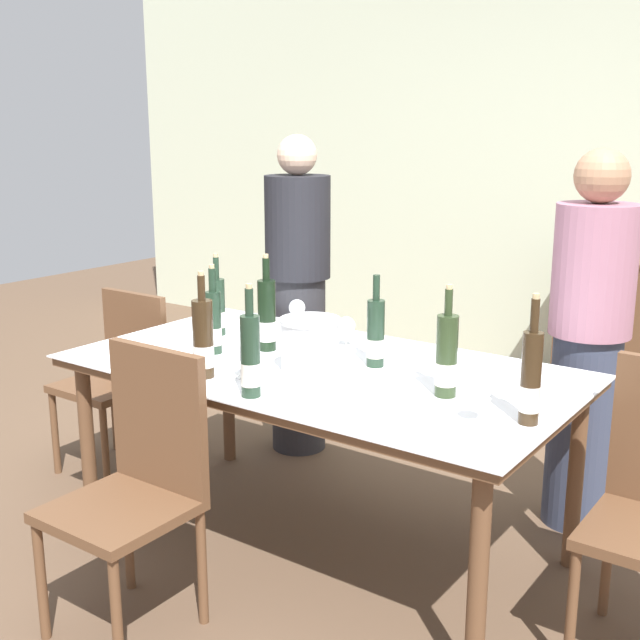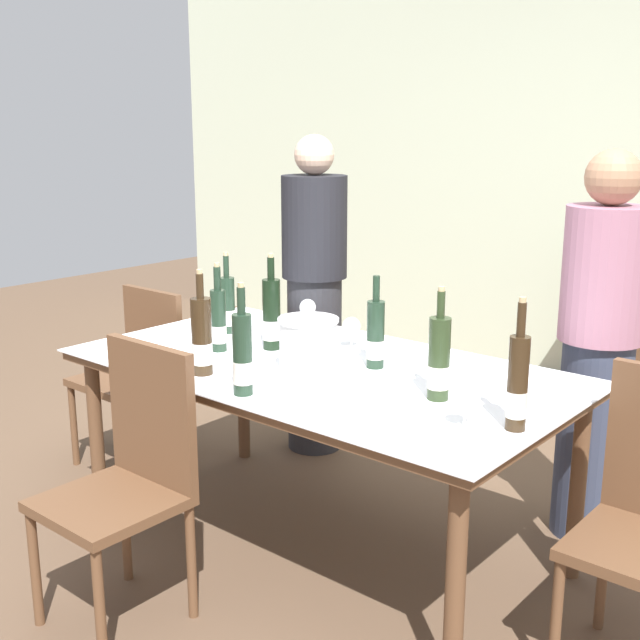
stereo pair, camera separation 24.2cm
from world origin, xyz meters
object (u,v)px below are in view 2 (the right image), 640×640
wine_bottle_5 (227,306)px  chair_left_end (137,364)px  wine_bottle_7 (439,361)px  wine_bottle_3 (242,356)px  wine_glass_2 (243,353)px  person_guest_left (599,350)px  wine_glass_0 (308,308)px  wine_glass_3 (466,395)px  ice_bucket (308,343)px  wine_bottle_1 (218,321)px  wine_bottle_4 (202,338)px  wine_bottle_2 (518,385)px  person_host (314,297)px  chair_near_front (130,468)px  wine_bottle_6 (272,316)px  dining_table (320,381)px  wine_glass_1 (351,327)px  wine_bottle_0 (376,336)px

wine_bottle_5 → chair_left_end: 0.74m
wine_bottle_7 → wine_bottle_3: bearing=-144.2°
wine_glass_2 → person_guest_left: person_guest_left is taller
wine_glass_0 → wine_bottle_7: bearing=-25.2°
wine_glass_2 → chair_left_end: wine_glass_2 is taller
wine_glass_0 → wine_glass_3: bearing=-28.3°
chair_left_end → ice_bucket: bearing=-7.5°
wine_glass_0 → wine_bottle_1: bearing=-92.3°
wine_bottle_4 → person_guest_left: bearing=48.3°
ice_bucket → wine_bottle_3: 0.35m
wine_bottle_1 → wine_bottle_2: (1.34, -0.02, 0.02)m
ice_bucket → person_host: 1.11m
wine_bottle_5 → wine_glass_3: 1.44m
wine_bottle_4 → chair_left_end: (-1.01, 0.45, -0.40)m
wine_bottle_1 → chair_near_front: 0.78m
wine_bottle_6 → wine_glass_2: bearing=-62.4°
wine_bottle_5 → wine_bottle_6: bearing=-11.3°
wine_bottle_4 → wine_bottle_6: 0.42m
dining_table → wine_bottle_7: bearing=-4.4°
chair_near_front → wine_glass_2: bearing=80.6°
wine_bottle_1 → wine_bottle_6: (0.15, 0.16, 0.01)m
wine_bottle_7 → wine_bottle_4: bearing=-158.5°
wine_bottle_1 → wine_glass_1: (0.39, 0.38, -0.04)m
wine_bottle_2 → wine_bottle_1: bearing=179.1°
wine_glass_0 → wine_glass_3: (1.19, -0.64, 0.02)m
wine_bottle_3 → wine_bottle_6: bearing=123.7°
wine_bottle_4 → person_guest_left: (1.04, 1.17, -0.11)m
wine_bottle_4 → dining_table: bearing=54.3°
wine_bottle_5 → wine_bottle_7: bearing=-7.7°
chair_left_end → chair_near_front: bearing=-38.2°
wine_glass_3 → wine_bottle_0: bearing=150.2°
chair_near_front → chair_left_end: chair_near_front is taller
wine_bottle_6 → chair_left_end: size_ratio=0.46×
person_guest_left → wine_bottle_4: bearing=-131.7°
wine_bottle_4 → wine_glass_0: size_ratio=2.99×
wine_bottle_6 → wine_glass_3: (1.07, -0.27, -0.03)m
wine_bottle_5 → wine_glass_1: (0.58, 0.15, -0.03)m
wine_bottle_4 → wine_glass_3: (1.03, 0.15, -0.03)m
dining_table → wine_glass_1: 0.32m
wine_bottle_6 → wine_glass_2: size_ratio=2.98×
wine_glass_1 → wine_glass_3: size_ratio=0.88×
dining_table → wine_glass_0: 0.62m
wine_bottle_0 → wine_bottle_6: size_ratio=0.89×
wine_glass_2 → wine_glass_3: 0.89m
wine_bottle_5 → dining_table: bearing=-10.6°
wine_glass_1 → person_guest_left: (0.84, 0.53, -0.06)m
wine_bottle_4 → wine_glass_1: 0.67m
wine_bottle_2 → person_guest_left: 0.95m
wine_glass_1 → wine_glass_3: (0.82, -0.49, 0.02)m
wine_glass_2 → wine_bottle_7: bearing=19.7°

